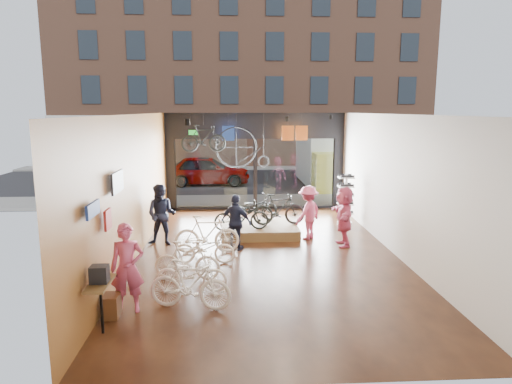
{
  "coord_description": "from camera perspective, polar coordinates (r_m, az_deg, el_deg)",
  "views": [
    {
      "loc": [
        -0.98,
        -11.93,
        3.91
      ],
      "look_at": [
        -0.23,
        1.4,
        1.5
      ],
      "focal_mm": 32.0,
      "sensor_mm": 36.0,
      "label": 1
    }
  ],
  "objects": [
    {
      "name": "customer_0",
      "position": [
        9.31,
        -15.79,
        -9.14
      ],
      "size": [
        0.7,
        0.51,
        1.78
      ],
      "primitive_type": "imported",
      "rotation": [
        0.0,
        0.0,
        0.13
      ],
      "color": "#CC4C72",
      "rests_on": "ground_plane"
    },
    {
      "name": "customer_3",
      "position": [
        13.99,
        6.53,
        -2.57
      ],
      "size": [
        1.19,
        1.19,
        1.65
      ],
      "primitive_type": "imported",
      "rotation": [
        0.0,
        0.0,
        3.92
      ],
      "color": "#CC4C72",
      "rests_on": "ground_plane"
    },
    {
      "name": "jersey_left",
      "position": [
        17.15,
        -3.49,
        7.34
      ],
      "size": [
        0.45,
        0.03,
        0.55
      ],
      "primitive_type": "cube",
      "color": "#1E3F99",
      "rests_on": "ceiling"
    },
    {
      "name": "storefront",
      "position": [
        18.06,
        -0.1,
        3.84
      ],
      "size": [
        7.0,
        0.26,
        3.8
      ],
      "primitive_type": null,
      "color": "black",
      "rests_on": "ground"
    },
    {
      "name": "exit_sign",
      "position": [
        17.88,
        -7.84,
        7.38
      ],
      "size": [
        0.35,
        0.06,
        0.18
      ],
      "primitive_type": "cube",
      "color": "#198C26",
      "rests_on": "storefront"
    },
    {
      "name": "wall_right",
      "position": [
        12.9,
        17.23,
        0.8
      ],
      "size": [
        0.04,
        12.0,
        3.8
      ],
      "primitive_type": "cube",
      "color": "beige",
      "rests_on": "ground"
    },
    {
      "name": "street_car",
      "position": [
        24.16,
        -6.25,
        2.72
      ],
      "size": [
        4.55,
        1.83,
        1.55
      ],
      "primitive_type": "imported",
      "rotation": [
        0.0,
        0.0,
        1.57
      ],
      "color": "gray",
      "rests_on": "street_road"
    },
    {
      "name": "sidewalk_near",
      "position": [
        19.53,
        -0.29,
        -1.13
      ],
      "size": [
        30.0,
        2.4,
        0.12
      ],
      "primitive_type": "cube",
      "color": "slate",
      "rests_on": "ground"
    },
    {
      "name": "customer_5",
      "position": [
        13.47,
        10.94,
        -3.0
      ],
      "size": [
        0.62,
        1.64,
        1.74
      ],
      "primitive_type": "imported",
      "rotation": [
        0.0,
        0.0,
        4.65
      ],
      "color": "#CC4C72",
      "rests_on": "ground_plane"
    },
    {
      "name": "ceiling",
      "position": [
        11.97,
        1.49,
        9.79
      ],
      "size": [
        7.0,
        12.0,
        0.04
      ],
      "primitive_type": "cube",
      "color": "black",
      "rests_on": "ground"
    },
    {
      "name": "display_platform",
      "position": [
        14.55,
        0.43,
        -4.75
      ],
      "size": [
        2.4,
        1.8,
        0.3
      ],
      "primitive_type": "cube",
      "color": "brown",
      "rests_on": "ground_plane"
    },
    {
      "name": "display_bike_right",
      "position": [
        14.89,
        -0.26,
        -2.04
      ],
      "size": [
        1.79,
        1.2,
        0.89
      ],
      "primitive_type": "imported",
      "rotation": [
        0.0,
        0.0,
        1.97
      ],
      "color": "black",
      "rests_on": "display_platform"
    },
    {
      "name": "jersey_right",
      "position": [
        17.36,
        5.73,
        7.34
      ],
      "size": [
        0.45,
        0.03,
        0.55
      ],
      "primitive_type": "cube",
      "color": "#CC5919",
      "rests_on": "ceiling"
    },
    {
      "name": "display_bike_mid",
      "position": [
        14.48,
        2.9,
        -2.18
      ],
      "size": [
        1.71,
        0.63,
        1.0
      ],
      "primitive_type": "imported",
      "rotation": [
        0.0,
        0.0,
        1.66
      ],
      "color": "black",
      "rests_on": "display_platform"
    },
    {
      "name": "wall_back",
      "position": [
        6.32,
        5.93,
        -8.41
      ],
      "size": [
        7.0,
        0.04,
        3.8
      ],
      "primitive_type": "cube",
      "color": "beige",
      "rests_on": "ground"
    },
    {
      "name": "floor_bike_5",
      "position": [
        12.69,
        -6.15,
        -5.26
      ],
      "size": [
        1.79,
        0.53,
        1.07
      ],
      "primitive_type": "imported",
      "rotation": [
        0.0,
        0.0,
        1.58
      ],
      "color": "white",
      "rests_on": "ground_plane"
    },
    {
      "name": "display_bike_left",
      "position": [
        13.84,
        -1.83,
        -3.02
      ],
      "size": [
        1.73,
        0.79,
        0.88
      ],
      "primitive_type": "imported",
      "rotation": [
        0.0,
        0.0,
        1.7
      ],
      "color": "black",
      "rests_on": "display_platform"
    },
    {
      "name": "wall_merch",
      "position": [
        9.14,
        -18.44,
        -6.91
      ],
      "size": [
        0.4,
        2.4,
        2.6
      ],
      "primitive_type": null,
      "color": "navy",
      "rests_on": "wall_left"
    },
    {
      "name": "floor_bike_4",
      "position": [
        11.89,
        -6.45,
        -6.98
      ],
      "size": [
        1.58,
        0.64,
        0.82
      ],
      "primitive_type": "imported",
      "rotation": [
        0.0,
        0.0,
        1.51
      ],
      "color": "white",
      "rests_on": "ground_plane"
    },
    {
      "name": "floor_bike_3",
      "position": [
        10.83,
        -8.59,
        -8.47
      ],
      "size": [
        1.58,
        0.64,
        0.92
      ],
      "primitive_type": "imported",
      "rotation": [
        0.0,
        0.0,
        1.43
      ],
      "color": "white",
      "rests_on": "ground_plane"
    },
    {
      "name": "sunglasses_rack",
      "position": [
        15.94,
        11.11,
        -0.92
      ],
      "size": [
        0.53,
        0.43,
        1.76
      ],
      "primitive_type": null,
      "rotation": [
        0.0,
        0.0,
        -0.01
      ],
      "color": "white",
      "rests_on": "ground_plane"
    },
    {
      "name": "sidewalk_far",
      "position": [
        31.18,
        -1.4,
        3.14
      ],
      "size": [
        30.0,
        2.0,
        0.12
      ],
      "primitive_type": "cube",
      "color": "slate",
      "rests_on": "ground"
    },
    {
      "name": "wall_left",
      "position": [
        12.36,
        -15.04,
        0.51
      ],
      "size": [
        0.04,
        12.0,
        3.8
      ],
      "primitive_type": "cube",
      "color": "#AB6A2F",
      "rests_on": "ground"
    },
    {
      "name": "customer_2",
      "position": [
        12.85,
        -2.5,
        -3.82
      ],
      "size": [
        1.0,
        0.78,
        1.59
      ],
      "primitive_type": "imported",
      "rotation": [
        0.0,
        0.0,
        2.65
      ],
      "color": "#161C33",
      "rests_on": "ground_plane"
    },
    {
      "name": "jersey_mid",
      "position": [
        17.28,
        4.0,
        7.35
      ],
      "size": [
        0.45,
        0.03,
        0.55
      ],
      "primitive_type": "cube",
      "color": "#CC5919",
      "rests_on": "ceiling"
    },
    {
      "name": "box_truck",
      "position": [
        23.6,
        9.06,
        3.99
      ],
      "size": [
        2.36,
        7.09,
        2.79
      ],
      "primitive_type": null,
      "color": "silver",
      "rests_on": "street_road"
    },
    {
      "name": "ground_plane",
      "position": [
        12.6,
        1.41,
        -7.96
      ],
      "size": [
        7.0,
        12.0,
        0.04
      ],
      "primitive_type": "cube",
      "color": "black",
      "rests_on": "ground"
    },
    {
      "name": "penny_farthing",
      "position": [
        16.87,
        -1.39,
        5.43
      ],
      "size": [
        1.9,
        0.06,
        1.52
      ],
      "primitive_type": null,
      "color": "black",
      "rests_on": "ceiling"
    },
    {
      "name": "street_road",
      "position": [
        27.23,
        -1.13,
        1.96
      ],
      "size": [
        30.0,
        18.0,
        0.02
      ],
      "primitive_type": "cube",
      "color": "black",
      "rests_on": "ground"
    },
    {
      "name": "opposite_building",
      "position": [
        33.58,
        -1.6,
        15.51
      ],
      "size": [
        26.0,
        5.0,
        14.0
      ],
      "primitive_type": "cube",
      "color": "brown",
      "rests_on": "ground"
    },
    {
      "name": "customer_1",
      "position": [
        13.56,
        -11.72,
        -2.82
      ],
      "size": [
        0.97,
        0.8,
        1.8
      ],
      "primitive_type": "imported",
      "rotation": [
        0.0,
        0.0,
        -0.15
      ],
      "color": "#161C33",
      "rests_on": "ground_plane"
    },
    {
      "name": "hung_bike",
      "position": [
        16.18,
        -6.57,
        6.67
      ],
      "size": [
        1.63,
        0.72,
        0.95
      ],
      "primitive_type": "imported",
      "rotation": [
        0.0,
        0.0,
        1.75
      ],
      "color": "black",
      "rests_on": "ceiling"
    },
    {
      "name": "floor_bike_2",
      "position": [
        10.15,
        -8.07,
        -10.05
      ],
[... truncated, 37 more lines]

